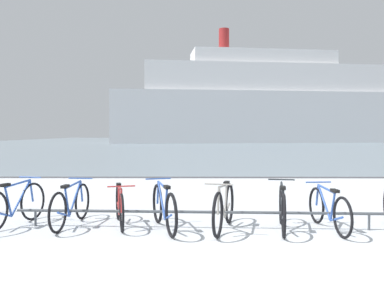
# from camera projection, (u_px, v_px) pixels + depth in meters

# --- Properties ---
(ground) EXTENTS (80.00, 132.00, 0.08)m
(ground) POSITION_uv_depth(u_px,v_px,m) (204.00, 144.00, 58.42)
(ground) COLOR silver
(bike_rack) EXTENTS (6.39, 0.33, 0.31)m
(bike_rack) POSITION_uv_depth(u_px,v_px,m) (199.00, 212.00, 6.85)
(bike_rack) COLOR #4C5156
(bike_rack) RESTS_ON ground
(bicycle_0) EXTENTS (0.56, 1.69, 0.83)m
(bicycle_0) POSITION_uv_depth(u_px,v_px,m) (15.00, 205.00, 6.99)
(bicycle_0) COLOR black
(bicycle_0) RESTS_ON ground
(bicycle_1) EXTENTS (0.46, 1.75, 0.80)m
(bicycle_1) POSITION_uv_depth(u_px,v_px,m) (71.00, 205.00, 7.04)
(bicycle_1) COLOR black
(bicycle_1) RESTS_ON ground
(bicycle_2) EXTENTS (0.56, 1.61, 0.77)m
(bicycle_2) POSITION_uv_depth(u_px,v_px,m) (120.00, 206.00, 7.04)
(bicycle_2) COLOR black
(bicycle_2) RESTS_ON ground
(bicycle_3) EXTENTS (0.64, 1.71, 0.83)m
(bicycle_3) POSITION_uv_depth(u_px,v_px,m) (164.00, 208.00, 6.75)
(bicycle_3) COLOR black
(bicycle_3) RESTS_ON ground
(bicycle_4) EXTENTS (0.59, 1.72, 0.85)m
(bicycle_4) POSITION_uv_depth(u_px,v_px,m) (224.00, 208.00, 6.72)
(bicycle_4) COLOR black
(bicycle_4) RESTS_ON ground
(bicycle_5) EXTENTS (0.47, 1.68, 0.82)m
(bicycle_5) POSITION_uv_depth(u_px,v_px,m) (282.00, 208.00, 6.69)
(bicycle_5) COLOR black
(bicycle_5) RESTS_ON ground
(bicycle_6) EXTENTS (0.46, 1.69, 0.77)m
(bicycle_6) POSITION_uv_depth(u_px,v_px,m) (328.00, 209.00, 6.72)
(bicycle_6) COLOR black
(bicycle_6) RESTS_ON ground
(ferry_ship) EXTENTS (51.54, 15.46, 18.25)m
(ferry_ship) POSITION_uv_depth(u_px,v_px,m) (267.00, 105.00, 64.86)
(ferry_ship) COLOR silver
(ferry_ship) RESTS_ON ground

